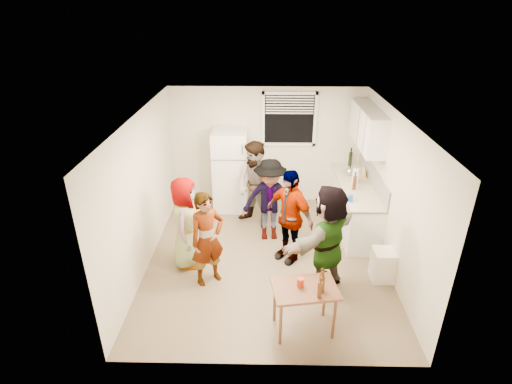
{
  "coord_description": "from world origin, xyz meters",
  "views": [
    {
      "loc": [
        -0.07,
        -5.75,
        4.06
      ],
      "look_at": [
        -0.19,
        0.25,
        1.15
      ],
      "focal_mm": 28.0,
      "sensor_mm": 36.0,
      "label": 1
    }
  ],
  "objects_px": {
    "serving_table": "(302,329)",
    "red_cup": "(300,286)",
    "beer_bottle_counter": "(354,189)",
    "guest_back_left": "(256,224)",
    "wine_bottle": "(350,165)",
    "blue_cup": "(350,201)",
    "refrigerator": "(230,170)",
    "kettle": "(349,175)",
    "guest_stripe": "(210,280)",
    "trash_bin": "(383,266)",
    "guest_back_right": "(269,237)",
    "guest_grey": "(189,263)",
    "guest_orange": "(323,286)",
    "guest_black": "(287,257)",
    "beer_bottle_table": "(322,291)"
  },
  "relations": [
    {
      "from": "beer_bottle_counter",
      "to": "beer_bottle_table",
      "type": "distance_m",
      "value": 2.79
    },
    {
      "from": "guest_grey",
      "to": "blue_cup",
      "type": "bearing_deg",
      "value": -74.47
    },
    {
      "from": "beer_bottle_table",
      "to": "guest_back_left",
      "type": "bearing_deg",
      "value": 107.45
    },
    {
      "from": "refrigerator",
      "to": "guest_back_left",
      "type": "bearing_deg",
      "value": -53.83
    },
    {
      "from": "blue_cup",
      "to": "guest_orange",
      "type": "relative_size",
      "value": 0.07
    },
    {
      "from": "refrigerator",
      "to": "guest_back_right",
      "type": "height_order",
      "value": "refrigerator"
    },
    {
      "from": "guest_stripe",
      "to": "refrigerator",
      "type": "bearing_deg",
      "value": 50.26
    },
    {
      "from": "blue_cup",
      "to": "red_cup",
      "type": "height_order",
      "value": "blue_cup"
    },
    {
      "from": "guest_stripe",
      "to": "guest_back_right",
      "type": "bearing_deg",
      "value": 17.33
    },
    {
      "from": "wine_bottle",
      "to": "guest_back_right",
      "type": "bearing_deg",
      "value": -140.11
    },
    {
      "from": "guest_orange",
      "to": "serving_table",
      "type": "bearing_deg",
      "value": 19.07
    },
    {
      "from": "wine_bottle",
      "to": "guest_back_right",
      "type": "xyz_separation_m",
      "value": [
        -1.7,
        -1.42,
        -0.9
      ]
    },
    {
      "from": "trash_bin",
      "to": "guest_stripe",
      "type": "bearing_deg",
      "value": -178.04
    },
    {
      "from": "refrigerator",
      "to": "guest_black",
      "type": "bearing_deg",
      "value": -59.08
    },
    {
      "from": "trash_bin",
      "to": "beer_bottle_counter",
      "type": "bearing_deg",
      "value": 99.83
    },
    {
      "from": "refrigerator",
      "to": "wine_bottle",
      "type": "bearing_deg",
      "value": 4.77
    },
    {
      "from": "wine_bottle",
      "to": "blue_cup",
      "type": "bearing_deg",
      "value": -100.55
    },
    {
      "from": "serving_table",
      "to": "red_cup",
      "type": "height_order",
      "value": "red_cup"
    },
    {
      "from": "guest_black",
      "to": "blue_cup",
      "type": "bearing_deg",
      "value": 65.76
    },
    {
      "from": "guest_stripe",
      "to": "guest_black",
      "type": "distance_m",
      "value": 1.43
    },
    {
      "from": "guest_black",
      "to": "guest_orange",
      "type": "bearing_deg",
      "value": -10.16
    },
    {
      "from": "trash_bin",
      "to": "serving_table",
      "type": "relative_size",
      "value": 0.63
    },
    {
      "from": "wine_bottle",
      "to": "red_cup",
      "type": "bearing_deg",
      "value": -109.67
    },
    {
      "from": "serving_table",
      "to": "guest_orange",
      "type": "xyz_separation_m",
      "value": [
        0.41,
        0.92,
        0.0
      ]
    },
    {
      "from": "guest_back_left",
      "to": "blue_cup",
      "type": "bearing_deg",
      "value": 13.84
    },
    {
      "from": "refrigerator",
      "to": "wine_bottle",
      "type": "distance_m",
      "value": 2.51
    },
    {
      "from": "beer_bottle_counter",
      "to": "guest_stripe",
      "type": "bearing_deg",
      "value": -148.45
    },
    {
      "from": "guest_grey",
      "to": "guest_back_left",
      "type": "xyz_separation_m",
      "value": [
        1.11,
        1.31,
        0.0
      ]
    },
    {
      "from": "serving_table",
      "to": "guest_orange",
      "type": "relative_size",
      "value": 0.48
    },
    {
      "from": "kettle",
      "to": "blue_cup",
      "type": "relative_size",
      "value": 2.02
    },
    {
      "from": "guest_orange",
      "to": "red_cup",
      "type": "bearing_deg",
      "value": 15.14
    },
    {
      "from": "kettle",
      "to": "guest_stripe",
      "type": "xyz_separation_m",
      "value": [
        -2.56,
        -2.21,
        -0.9
      ]
    },
    {
      "from": "serving_table",
      "to": "beer_bottle_table",
      "type": "distance_m",
      "value": 0.74
    },
    {
      "from": "trash_bin",
      "to": "guest_grey",
      "type": "bearing_deg",
      "value": 173.51
    },
    {
      "from": "red_cup",
      "to": "wine_bottle",
      "type": "bearing_deg",
      "value": 70.33
    },
    {
      "from": "refrigerator",
      "to": "serving_table",
      "type": "height_order",
      "value": "refrigerator"
    },
    {
      "from": "beer_bottle_counter",
      "to": "guest_back_left",
      "type": "bearing_deg",
      "value": 172.91
    },
    {
      "from": "red_cup",
      "to": "guest_back_left",
      "type": "relative_size",
      "value": 0.07
    },
    {
      "from": "beer_bottle_counter",
      "to": "guest_black",
      "type": "height_order",
      "value": "beer_bottle_counter"
    },
    {
      "from": "blue_cup",
      "to": "guest_black",
      "type": "xyz_separation_m",
      "value": [
        -1.07,
        -0.41,
        -0.9
      ]
    },
    {
      "from": "refrigerator",
      "to": "beer_bottle_counter",
      "type": "relative_size",
      "value": 6.67
    },
    {
      "from": "beer_bottle_counter",
      "to": "guest_black",
      "type": "bearing_deg",
      "value": -143.92
    },
    {
      "from": "beer_bottle_counter",
      "to": "trash_bin",
      "type": "height_order",
      "value": "beer_bottle_counter"
    },
    {
      "from": "red_cup",
      "to": "guest_back_right",
      "type": "height_order",
      "value": "red_cup"
    },
    {
      "from": "blue_cup",
      "to": "serving_table",
      "type": "xyz_separation_m",
      "value": [
        -0.95,
        -2.07,
        -0.9
      ]
    },
    {
      "from": "guest_back_left",
      "to": "wine_bottle",
      "type": "bearing_deg",
      "value": 63.19
    },
    {
      "from": "trash_bin",
      "to": "guest_back_right",
      "type": "height_order",
      "value": "trash_bin"
    },
    {
      "from": "guest_back_right",
      "to": "guest_grey",
      "type": "bearing_deg",
      "value": -153.31
    },
    {
      "from": "trash_bin",
      "to": "guest_black",
      "type": "distance_m",
      "value": 1.6
    },
    {
      "from": "refrigerator",
      "to": "guest_orange",
      "type": "height_order",
      "value": "refrigerator"
    }
  ]
}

